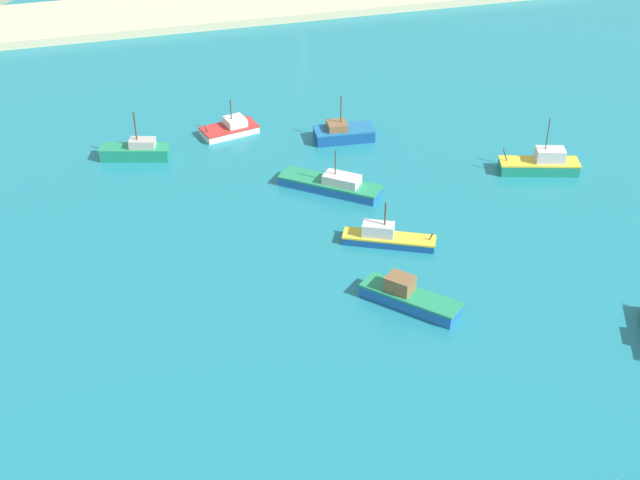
# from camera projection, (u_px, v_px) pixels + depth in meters

# --- Properties ---
(ground) EXTENTS (260.00, 280.00, 0.50)m
(ground) POSITION_uv_depth(u_px,v_px,m) (211.00, 281.00, 82.20)
(ground) COLOR teal
(fishing_boat_2) EXTENTS (9.08, 4.87, 6.60)m
(fishing_boat_2) POSITION_uv_depth(u_px,v_px,m) (541.00, 164.00, 98.32)
(fishing_boat_2) COLOR #198466
(fishing_boat_2) RESTS_ON ground
(fishing_boat_3) EXTENTS (9.05, 5.75, 4.70)m
(fishing_boat_3) POSITION_uv_depth(u_px,v_px,m) (386.00, 237.00, 86.54)
(fishing_boat_3) COLOR #14478C
(fishing_boat_3) RESTS_ON ground
(fishing_boat_6) EXTENTS (10.45, 9.15, 4.94)m
(fishing_boat_6) POSITION_uv_depth(u_px,v_px,m) (332.00, 184.00, 95.06)
(fishing_boat_6) COLOR #1E5BA8
(fishing_boat_6) RESTS_ON ground
(fishing_boat_7) EXTENTS (8.16, 4.25, 5.82)m
(fishing_boat_7) POSITION_uv_depth(u_px,v_px,m) (136.00, 151.00, 101.03)
(fishing_boat_7) COLOR #198466
(fishing_boat_7) RESTS_ON ground
(fishing_boat_8) EXTENTS (7.24, 3.59, 5.60)m
(fishing_boat_8) POSITION_uv_depth(u_px,v_px,m) (343.00, 133.00, 104.94)
(fishing_boat_8) COLOR #14478C
(fishing_boat_8) RESTS_ON ground
(fishing_boat_9) EXTENTS (7.19, 4.66, 4.38)m
(fishing_boat_9) POSITION_uv_depth(u_px,v_px,m) (230.00, 128.00, 106.37)
(fishing_boat_9) COLOR silver
(fishing_boat_9) RESTS_ON ground
(fishing_boat_12) EXTENTS (8.01, 8.38, 2.69)m
(fishing_boat_12) POSITION_uv_depth(u_px,v_px,m) (409.00, 297.00, 78.36)
(fishing_boat_12) COLOR #1E5BA8
(fishing_boat_12) RESTS_ON ground
(beach_strip) EXTENTS (247.00, 16.84, 1.20)m
(beach_strip) POSITION_uv_depth(u_px,v_px,m) (134.00, 15.00, 139.48)
(beach_strip) COLOR beige
(beach_strip) RESTS_ON ground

